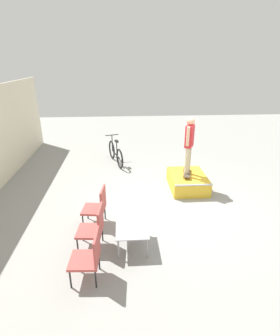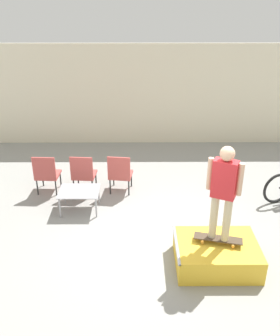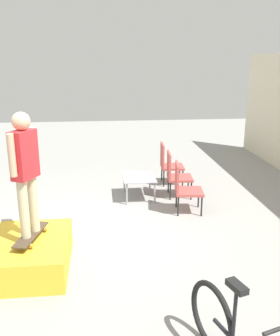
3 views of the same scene
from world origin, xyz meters
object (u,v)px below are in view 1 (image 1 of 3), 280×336
(patio_chair_center, at_px, (94,227))
(patio_chair_right, at_px, (98,205))
(skate_ramp_box, at_px, (187,181))
(bicycle, at_px, (116,153))
(skateboard_on_ramp, at_px, (187,172))
(patio_chair_left, at_px, (90,255))
(coffee_table, at_px, (132,229))
(person_skater, at_px, (189,141))

(patio_chair_center, xyz_separation_m, patio_chair_right, (0.85, 0.00, 0.00))
(skate_ramp_box, relative_size, bicycle, 0.82)
(skate_ramp_box, relative_size, patio_chair_right, 1.48)
(skateboard_on_ramp, xyz_separation_m, patio_chair_left, (-3.49, 2.56, -0.00))
(skateboard_on_ramp, bearing_deg, patio_chair_right, 138.50)
(coffee_table, bearing_deg, patio_chair_center, 90.64)
(skateboard_on_ramp, distance_m, patio_chair_right, 3.12)
(skate_ramp_box, distance_m, coffee_table, 3.19)
(skateboard_on_ramp, xyz_separation_m, patio_chair_right, (-1.79, 2.56, -0.00))
(patio_chair_left, bearing_deg, coffee_table, 141.09)
(skateboard_on_ramp, distance_m, bicycle, 3.18)
(skate_ramp_box, xyz_separation_m, skateboard_on_ramp, (0.01, 0.04, 0.30))
(person_skater, distance_m, bicycle, 3.37)
(coffee_table, bearing_deg, patio_chair_left, 137.86)
(skateboard_on_ramp, bearing_deg, skate_ramp_box, -92.35)
(skate_ramp_box, height_order, patio_chair_center, patio_chair_center)
(person_skater, relative_size, patio_chair_right, 1.74)
(patio_chair_left, bearing_deg, patio_chair_center, -176.76)
(skate_ramp_box, xyz_separation_m, bicycle, (2.27, 2.26, 0.17))
(patio_chair_left, height_order, patio_chair_center, same)
(person_skater, height_order, patio_chair_right, person_skater)
(coffee_table, relative_size, bicycle, 0.49)
(person_skater, height_order, patio_chair_left, person_skater)
(skate_ramp_box, distance_m, patio_chair_right, 3.16)
(patio_chair_center, relative_size, bicycle, 0.55)
(skateboard_on_ramp, height_order, bicycle, bicycle)
(skateboard_on_ramp, bearing_deg, coffee_table, 159.53)
(patio_chair_left, distance_m, bicycle, 5.77)
(skate_ramp_box, bearing_deg, patio_chair_right, 124.35)
(coffee_table, xyz_separation_m, patio_chair_center, (-0.01, 0.78, 0.10))
(skate_ramp_box, relative_size, skateboard_on_ramp, 1.70)
(patio_chair_left, bearing_deg, patio_chair_right, -176.75)
(patio_chair_right, bearing_deg, skate_ramp_box, 131.48)
(patio_chair_right, bearing_deg, coffee_table, 49.90)
(skate_ramp_box, relative_size, patio_chair_left, 1.48)
(patio_chair_center, relative_size, patio_chair_right, 1.00)
(person_skater, distance_m, coffee_table, 3.36)
(person_skater, distance_m, patio_chair_left, 4.45)
(person_skater, xyz_separation_m, patio_chair_center, (-2.64, 2.56, -1.01))
(patio_chair_center, bearing_deg, bicycle, -178.95)
(person_skater, distance_m, patio_chair_center, 3.81)
(skate_ramp_box, xyz_separation_m, coffee_table, (-2.62, 1.82, 0.20))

